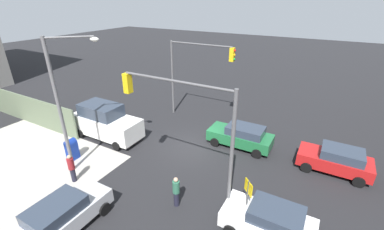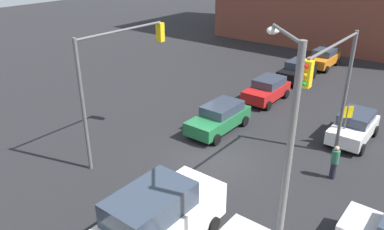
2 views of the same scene
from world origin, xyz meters
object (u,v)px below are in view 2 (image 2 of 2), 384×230
object	(u,v)px
hatchback_green	(219,117)
coupe_red	(267,89)
traffic_signal_se_corner	(117,68)
pedestrian_waiting	(335,162)
street_lamp_corner	(284,152)
hatchback_white	(354,126)
van_white_delivery	(158,220)
hatchback_black	(297,71)
coupe_orange	(323,58)
traffic_signal_nw_corner	(334,81)

from	to	relation	value
hatchback_green	coupe_red	size ratio (longest dim) A/B	1.10
traffic_signal_se_corner	pedestrian_waiting	xyz separation A→B (m)	(-4.31, 9.70, -3.74)
street_lamp_corner	hatchback_white	world-z (taller)	street_lamp_corner
van_white_delivery	hatchback_white	bearing A→B (deg)	167.15
pedestrian_waiting	hatchback_black	bearing A→B (deg)	68.03
hatchback_green	coupe_red	bearing A→B (deg)	-179.99
hatchback_white	pedestrian_waiting	distance (m)	4.55
coupe_orange	coupe_red	world-z (taller)	same
van_white_delivery	pedestrian_waiting	bearing A→B (deg)	157.90
hatchback_green	coupe_orange	bearing A→B (deg)	179.36
coupe_red	traffic_signal_nw_corner	bearing A→B (deg)	43.76
street_lamp_corner	pedestrian_waiting	world-z (taller)	street_lamp_corner
street_lamp_corner	hatchback_black	size ratio (longest dim) A/B	2.01
street_lamp_corner	hatchback_white	distance (m)	12.12
traffic_signal_nw_corner	coupe_red	size ratio (longest dim) A/B	1.60
traffic_signal_se_corner	hatchback_black	xyz separation A→B (m)	(-16.60, 2.50, -3.80)
hatchback_white	pedestrian_waiting	xyz separation A→B (m)	(4.53, 0.46, 0.06)
hatchback_green	hatchback_black	world-z (taller)	same
van_white_delivery	pedestrian_waiting	distance (m)	9.05
traffic_signal_nw_corner	hatchback_green	world-z (taller)	traffic_signal_nw_corner
pedestrian_waiting	coupe_orange	bearing A→B (deg)	59.51
coupe_orange	coupe_red	size ratio (longest dim) A/B	1.02
traffic_signal_nw_corner	street_lamp_corner	size ratio (longest dim) A/B	0.81
hatchback_black	van_white_delivery	bearing A→B (deg)	10.41
street_lamp_corner	hatchback_white	xyz separation A→B (m)	(-11.46, -0.80, -3.86)
traffic_signal_se_corner	street_lamp_corner	xyz separation A→B (m)	(2.62, 10.05, 0.06)
hatchback_white	hatchback_green	size ratio (longest dim) A/B	0.89
street_lamp_corner	hatchback_green	size ratio (longest dim) A/B	1.80
traffic_signal_nw_corner	hatchback_black	bearing A→B (deg)	-151.78
pedestrian_waiting	traffic_signal_se_corner	bearing A→B (deg)	151.63
hatchback_black	pedestrian_waiting	bearing A→B (deg)	30.35
hatchback_black	pedestrian_waiting	xyz separation A→B (m)	(12.29, 7.20, 0.06)
hatchback_green	van_white_delivery	xyz separation A→B (m)	(9.28, 3.68, 0.44)
traffic_signal_nw_corner	van_white_delivery	size ratio (longest dim) A/B	1.20
hatchback_white	van_white_delivery	bearing A→B (deg)	-12.85
street_lamp_corner	hatchback_black	distance (m)	21.01
street_lamp_corner	coupe_orange	world-z (taller)	street_lamp_corner
traffic_signal_se_corner	hatchback_black	world-z (taller)	traffic_signal_se_corner
traffic_signal_nw_corner	street_lamp_corner	distance (m)	7.19
hatchback_white	hatchback_black	size ratio (longest dim) A/B	1.00
traffic_signal_nw_corner	hatchback_white	world-z (taller)	traffic_signal_nw_corner
hatchback_white	hatchback_black	world-z (taller)	same
street_lamp_corner	coupe_red	bearing A→B (deg)	-151.67
street_lamp_corner	hatchback_black	bearing A→B (deg)	-158.57
van_white_delivery	coupe_orange	bearing A→B (deg)	-172.21
coupe_red	pedestrian_waiting	world-z (taller)	pedestrian_waiting
van_white_delivery	street_lamp_corner	bearing A→B (deg)	111.07
hatchback_white	hatchback_black	xyz separation A→B (m)	(-7.76, -6.74, 0.00)
hatchback_green	pedestrian_waiting	xyz separation A→B (m)	(0.91, 7.08, 0.06)
hatchback_green	traffic_signal_nw_corner	bearing A→B (deg)	83.56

